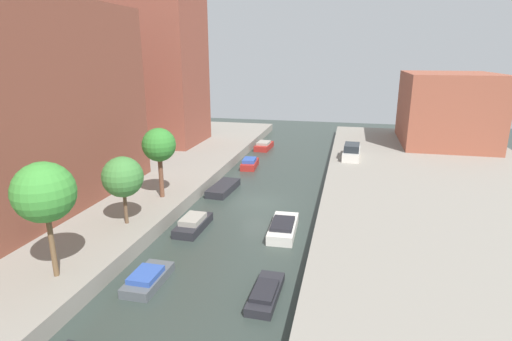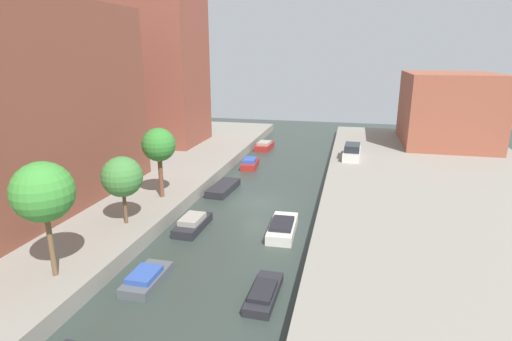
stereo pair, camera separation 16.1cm
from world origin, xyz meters
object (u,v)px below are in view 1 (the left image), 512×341
moored_boat_left_5 (264,146)px  apartment_tower_far (154,26)px  moored_boat_left_2 (193,224)px  street_tree_1 (123,177)px  moored_boat_left_4 (250,163)px  street_tree_2 (159,146)px  street_tree_0 (44,193)px  moored_boat_right_2 (283,228)px  parked_car (352,152)px  moored_boat_left_3 (223,188)px  moored_boat_right_1 (266,293)px  low_block_right (447,109)px  moored_boat_left_1 (148,278)px

moored_boat_left_5 → apartment_tower_far: bearing=-166.3°
moored_boat_left_2 → street_tree_1: bearing=-149.7°
moored_boat_left_4 → moored_boat_left_5: bearing=92.1°
street_tree_2 → moored_boat_left_2: street_tree_2 is taller
street_tree_2 → apartment_tower_far: bearing=115.8°
street_tree_2 → moored_boat_left_2: (3.69, -3.04, -4.62)m
street_tree_0 → moored_boat_right_2: bearing=44.3°
moored_boat_left_2 → moored_boat_left_4: 16.11m
street_tree_2 → moored_boat_left_5: bearing=81.3°
street_tree_1 → moored_boat_right_2: 10.87m
parked_car → moored_boat_left_5: parked_car is taller
moored_boat_left_3 → moored_boat_right_2: bearing=-48.2°
street_tree_2 → moored_boat_right_1: size_ratio=1.48×
moored_boat_left_4 → moored_boat_left_5: (-0.32, 8.72, -0.00)m
street_tree_1 → moored_boat_right_2: size_ratio=1.02×
moored_boat_left_4 → moored_boat_left_2: bearing=-89.9°
moored_boat_left_5 → moored_boat_left_3: bearing=-90.1°
street_tree_1 → street_tree_2: street_tree_2 is taller
moored_boat_right_1 → moored_boat_right_2: (-0.39, 7.63, 0.11)m
low_block_right → street_tree_1: size_ratio=2.87×
moored_boat_left_1 → moored_boat_right_2: moored_boat_right_2 is taller
street_tree_0 → moored_boat_left_3: 17.85m
low_block_right → street_tree_0: (-24.93, -37.53, 0.12)m
street_tree_2 → moored_boat_right_2: (9.79, -2.27, -4.62)m
moored_boat_left_2 → moored_boat_right_2: bearing=7.2°
moored_boat_left_1 → moored_boat_left_4: 23.13m
low_block_right → moored_boat_left_1: 41.74m
parked_car → moored_boat_right_2: bearing=-103.4°
moored_boat_left_4 → parked_car: bearing=13.9°
moored_boat_right_1 → moored_boat_left_3: bearing=114.8°
moored_boat_left_1 → moored_boat_right_2: (5.84, 7.78, 0.07)m
moored_boat_left_5 → street_tree_0: bearing=-95.7°
moored_boat_right_1 → moored_boat_left_1: bearing=-178.6°
moored_boat_left_5 → moored_boat_right_2: moored_boat_left_5 is taller
moored_boat_left_3 → low_block_right: bearing=43.8°
moored_boat_left_2 → moored_boat_right_1: bearing=-46.6°
moored_boat_left_2 → moored_boat_left_5: 24.84m
parked_car → moored_boat_left_5: 12.42m
apartment_tower_far → moored_boat_left_4: apartment_tower_far is taller
moored_boat_left_3 → moored_boat_left_5: size_ratio=1.14×
moored_boat_left_4 → moored_boat_right_2: (6.12, -15.35, -0.03)m
apartment_tower_far → moored_boat_left_1: apartment_tower_far is taller
street_tree_0 → moored_boat_left_4: bearing=81.6°
street_tree_2 → moored_boat_right_1: (10.18, -9.90, -4.73)m
parked_car → moored_boat_left_3: 15.22m
moored_boat_right_1 → street_tree_1: bearing=155.2°
apartment_tower_far → moored_boat_right_2: apartment_tower_far is taller
moored_boat_left_4 → moored_boat_right_2: bearing=-68.3°
street_tree_0 → moored_boat_left_1: size_ratio=1.77×
low_block_right → moored_boat_right_2: 32.16m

